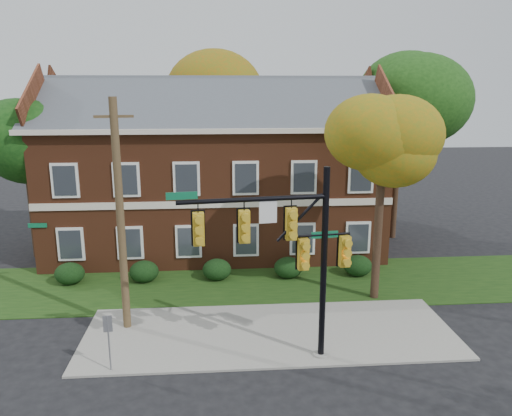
{
  "coord_description": "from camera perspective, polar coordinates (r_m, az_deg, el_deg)",
  "views": [
    {
      "loc": [
        -1.87,
        -16.26,
        9.12
      ],
      "look_at": [
        -0.37,
        3.0,
        4.47
      ],
      "focal_mm": 35.0,
      "sensor_mm": 36.0,
      "label": 1
    }
  ],
  "objects": [
    {
      "name": "tree_right_rear",
      "position": [
        31.16,
        16.92,
        11.14
      ],
      "size": [
        6.3,
        5.95,
        10.62
      ],
      "color": "black",
      "rests_on": "ground"
    },
    {
      "name": "apartment_building",
      "position": [
        28.51,
        -4.67,
        5.16
      ],
      "size": [
        18.8,
        8.8,
        9.74
      ],
      "color": "brown",
      "rests_on": "ground"
    },
    {
      "name": "utility_pole",
      "position": [
        19.09,
        -15.25,
        -1.01
      ],
      "size": [
        1.37,
        0.34,
        8.84
      ],
      "rotation": [
        0.0,
        0.0,
        0.17
      ],
      "color": "brown",
      "rests_on": "ground"
    },
    {
      "name": "tree_far_rear",
      "position": [
        36.07,
        -2.58,
        13.09
      ],
      "size": [
        6.84,
        6.46,
        11.52
      ],
      "color": "black",
      "rests_on": "ground"
    },
    {
      "name": "hedge_right",
      "position": [
        24.75,
        3.69,
        -6.81
      ],
      "size": [
        1.4,
        1.26,
        1.05
      ],
      "primitive_type": "ellipsoid",
      "color": "black",
      "rests_on": "ground"
    },
    {
      "name": "hedge_far_left",
      "position": [
        25.53,
        -20.53,
        -7.03
      ],
      "size": [
        1.4,
        1.26,
        1.05
      ],
      "primitive_type": "ellipsoid",
      "color": "black",
      "rests_on": "ground"
    },
    {
      "name": "sign_post",
      "position": [
        17.32,
        -16.52,
        -13.65
      ],
      "size": [
        0.29,
        0.08,
        2.01
      ],
      "rotation": [
        0.0,
        0.0,
        0.14
      ],
      "color": "slate",
      "rests_on": "ground"
    },
    {
      "name": "hedge_center",
      "position": [
        24.52,
        -4.5,
        -7.03
      ],
      "size": [
        1.4,
        1.26,
        1.05
      ],
      "primitive_type": "ellipsoid",
      "color": "black",
      "rests_on": "ground"
    },
    {
      "name": "hedge_far_right",
      "position": [
        25.46,
        11.57,
        -6.48
      ],
      "size": [
        1.4,
        1.26,
        1.05
      ],
      "primitive_type": "ellipsoid",
      "color": "black",
      "rests_on": "ground"
    },
    {
      "name": "hedge_left",
      "position": [
        24.78,
        -12.68,
        -7.1
      ],
      "size": [
        1.4,
        1.26,
        1.05
      ],
      "primitive_type": "ellipsoid",
      "color": "black",
      "rests_on": "ground"
    },
    {
      "name": "tree_left_rear",
      "position": [
        28.94,
        -24.57,
        7.5
      ],
      "size": [
        5.4,
        5.1,
        8.88
      ],
      "color": "black",
      "rests_on": "ground"
    },
    {
      "name": "sidewalk",
      "position": [
        19.59,
        1.59,
        -14.08
      ],
      "size": [
        14.0,
        5.0,
        0.08
      ],
      "primitive_type": "cube",
      "color": "gray",
      "rests_on": "ground"
    },
    {
      "name": "traffic_signal",
      "position": [
        16.23,
        3.81,
        -4.3
      ],
      "size": [
        5.97,
        0.95,
        6.7
      ],
      "rotation": [
        0.0,
        0.0,
        0.13
      ],
      "color": "gray",
      "rests_on": "ground"
    },
    {
      "name": "grass_strip",
      "position": [
        24.12,
        0.34,
        -8.63
      ],
      "size": [
        30.0,
        6.0,
        0.04
      ],
      "primitive_type": "cube",
      "color": "#193811",
      "rests_on": "ground"
    },
    {
      "name": "ground",
      "position": [
        18.74,
        1.92,
        -15.6
      ],
      "size": [
        120.0,
        120.0,
        0.0
      ],
      "primitive_type": "plane",
      "color": "black",
      "rests_on": "ground"
    },
    {
      "name": "tree_near_right",
      "position": [
        21.48,
        14.98,
        6.53
      ],
      "size": [
        4.5,
        4.25,
        8.58
      ],
      "color": "black",
      "rests_on": "ground"
    }
  ]
}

